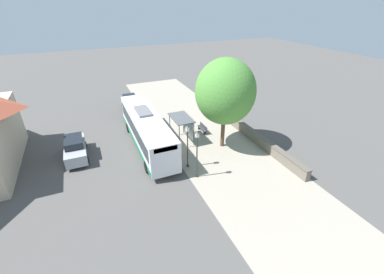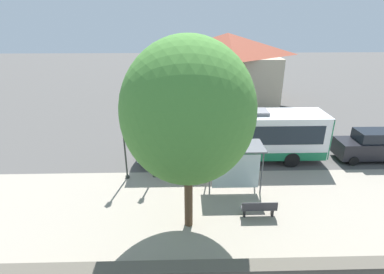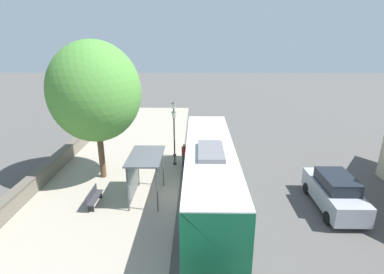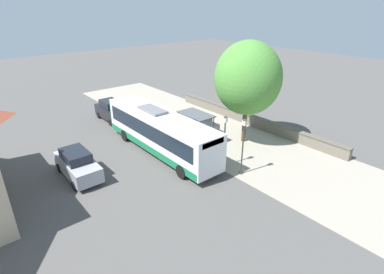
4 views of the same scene
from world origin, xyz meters
TOP-DOWN VIEW (x-y plane):
  - ground_plane at (0.00, 0.00)m, footprint 120.00×120.00m
  - sidewalk_plaza at (-4.50, 0.00)m, footprint 9.00×44.00m
  - stone_wall at (-8.55, 0.00)m, footprint 0.60×20.00m
  - bus at (1.75, -0.70)m, footprint 2.66×12.28m
  - bus_shelter at (-1.90, -0.33)m, footprint 1.81×3.11m
  - pedestrian at (0.17, 4.19)m, footprint 0.34×0.22m
  - bench at (-4.52, -1.17)m, footprint 0.40×1.73m
  - street_lamp_near at (-0.64, 5.90)m, footprint 0.28×0.28m
  - street_lamp_far at (-0.51, 4.27)m, footprint 0.28×0.28m
  - shade_tree at (-5.03, 2.27)m, footprint 5.47×5.47m
  - parked_car_far_lane at (8.33, -1.21)m, footprint 1.92×4.60m

SIDE VIEW (x-z plane):
  - ground_plane at x=0.00m, z-range 0.00..0.00m
  - sidewalk_plaza at x=-4.50m, z-range 0.00..0.02m
  - bench at x=-4.52m, z-range 0.04..0.92m
  - stone_wall at x=-8.55m, z-range 0.01..1.04m
  - pedestrian at x=0.17m, z-range 0.13..1.74m
  - parked_car_far_lane at x=8.33m, z-range -0.02..1.90m
  - bus at x=1.75m, z-range 0.07..3.55m
  - bus_shelter at x=-1.90m, z-range 0.87..3.46m
  - street_lamp_far at x=-0.51m, z-range 0.38..4.37m
  - street_lamp_near at x=-0.64m, z-range 0.40..4.63m
  - shade_tree at x=-5.03m, z-range 1.28..9.90m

